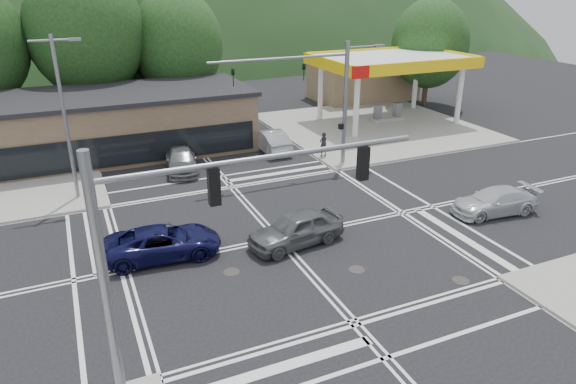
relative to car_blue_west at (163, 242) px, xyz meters
name	(u,v)px	position (x,y,z in m)	size (l,w,h in m)	color
ground	(278,238)	(5.34, -0.50, -0.71)	(120.00, 120.00, 0.00)	black
sidewalk_ne	(373,127)	(20.34, 14.50, -0.63)	(16.00, 16.00, 0.15)	gray
gas_station_canopy	(391,63)	(22.33, 15.49, 4.33)	(12.32, 8.34, 5.75)	silver
convenience_store	(363,80)	(25.34, 24.50, 1.19)	(10.00, 6.00, 3.80)	#846B4F
commercial_row	(75,129)	(-2.66, 16.50, 1.29)	(24.00, 8.00, 4.00)	brown
hill_north	(100,41)	(5.34, 89.50, -0.71)	(252.00, 126.00, 140.00)	#1C3517
tree_n_b	(86,31)	(-0.66, 23.50, 7.08)	(9.00, 9.00, 12.98)	#382619
tree_n_c	(177,44)	(6.34, 23.50, 5.78)	(7.60, 7.60, 10.87)	#382619
tree_n_e	(132,33)	(3.34, 27.50, 6.43)	(8.40, 8.40, 11.98)	#382619
tree_ne	(430,44)	(29.34, 19.50, 5.13)	(7.20, 7.20, 9.99)	#382619
streetlight_nw	(65,111)	(-3.10, 8.50, 4.34)	(2.50, 0.25, 9.00)	slate
signal_mast_ne	(328,90)	(12.28, 7.70, 4.36)	(11.65, 0.30, 8.00)	slate
signal_mast_sw	(173,246)	(-1.05, -8.70, 4.41)	(9.14, 0.28, 8.00)	slate
car_blue_west	(163,242)	(0.00, 0.00, 0.00)	(2.35, 5.10, 1.42)	#0C0C36
car_grey_center	(296,229)	(5.91, -1.33, 0.09)	(1.88, 4.67, 1.59)	#525556
car_silver_east	(494,201)	(16.95, -2.46, -0.03)	(1.90, 4.69, 1.36)	#BBBEC3
car_queue_a	(269,140)	(10.09, 12.37, 0.07)	(1.64, 4.71, 1.55)	#999C9F
car_queue_b	(208,128)	(6.95, 17.39, 0.02)	(1.72, 4.28, 1.46)	silver
car_northbound	(181,160)	(3.30, 10.75, -0.02)	(1.92, 4.73, 1.37)	slate
pedestrian	(323,144)	(12.84, 9.23, 0.29)	(0.62, 0.41, 1.70)	black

